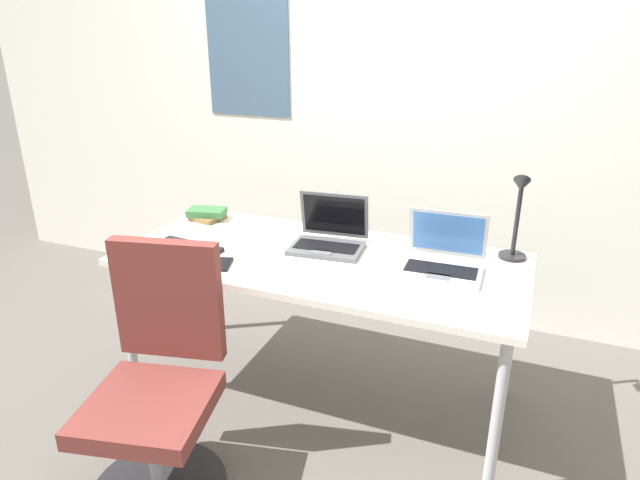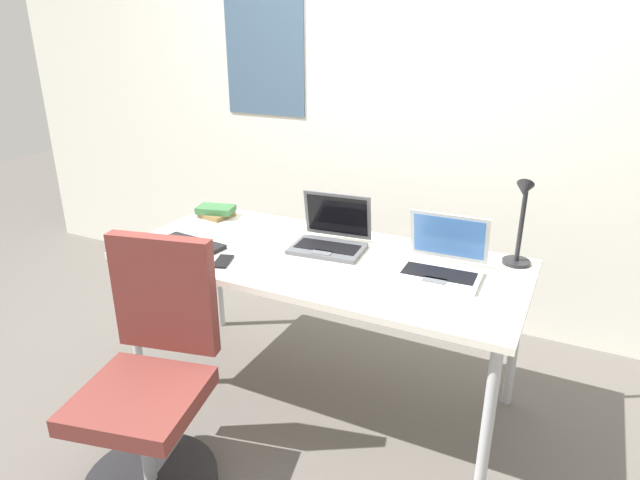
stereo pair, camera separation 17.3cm
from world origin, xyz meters
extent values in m
plane|color=#56514C|center=(0.00, 0.00, 0.00)|extent=(12.00, 12.00, 0.00)
cube|color=silver|center=(0.00, 1.10, 1.30)|extent=(6.00, 0.12, 2.60)
cube|color=#3F5972|center=(-0.90, 1.04, 1.55)|extent=(0.56, 0.01, 0.76)
cube|color=silver|center=(0.00, 0.00, 0.72)|extent=(1.80, 0.80, 0.03)
cylinder|color=#B2B5BA|center=(-0.84, -0.34, 0.35)|extent=(0.04, 0.04, 0.71)
cylinder|color=#B2B5BA|center=(0.84, -0.34, 0.35)|extent=(0.04, 0.04, 0.71)
cylinder|color=#B2B5BA|center=(-0.84, 0.34, 0.35)|extent=(0.04, 0.04, 0.71)
cylinder|color=#B2B5BA|center=(0.84, 0.34, 0.35)|extent=(0.04, 0.04, 0.71)
cylinder|color=black|center=(0.80, 0.31, 0.75)|extent=(0.12, 0.12, 0.02)
cylinder|color=black|center=(0.80, 0.31, 0.93)|extent=(0.02, 0.02, 0.34)
cylinder|color=black|center=(0.80, 0.27, 1.10)|extent=(0.01, 0.08, 0.01)
cone|color=black|center=(0.80, 0.23, 1.10)|extent=(0.07, 0.09, 0.09)
cube|color=#515459|center=(0.00, 0.08, 0.75)|extent=(0.35, 0.25, 0.02)
cube|color=black|center=(0.00, 0.08, 0.76)|extent=(0.30, 0.15, 0.00)
cube|color=#595B60|center=(0.01, 0.00, 0.76)|extent=(0.10, 0.06, 0.00)
cube|color=#515459|center=(-0.01, 0.21, 0.87)|extent=(0.33, 0.08, 0.22)
cube|color=black|center=(-0.01, 0.20, 0.87)|extent=(0.30, 0.06, 0.19)
cube|color=#B7BABC|center=(0.54, 0.02, 0.75)|extent=(0.34, 0.24, 0.02)
cube|color=black|center=(0.54, 0.02, 0.76)|extent=(0.30, 0.14, 0.00)
cube|color=#595B60|center=(0.54, -0.06, 0.76)|extent=(0.09, 0.05, 0.00)
cube|color=#B7BABC|center=(0.53, 0.16, 0.87)|extent=(0.34, 0.08, 0.22)
cube|color=#3F72BF|center=(0.53, 0.16, 0.87)|extent=(0.30, 0.06, 0.19)
cube|color=black|center=(-0.60, -0.15, 0.75)|extent=(0.34, 0.16, 0.02)
ellipsoid|color=black|center=(-0.19, 0.32, 0.76)|extent=(0.10, 0.11, 0.03)
cube|color=black|center=(-0.35, -0.25, 0.74)|extent=(0.10, 0.15, 0.01)
cube|color=brown|center=(-0.75, 0.24, 0.75)|extent=(0.17, 0.17, 0.02)
cube|color=#336638|center=(-0.75, 0.24, 0.78)|extent=(0.22, 0.16, 0.03)
cylinder|color=#A5A8AD|center=(-0.34, -0.83, 0.21)|extent=(0.05, 0.05, 0.34)
cube|color=brown|center=(-0.34, -0.83, 0.42)|extent=(0.53, 0.53, 0.07)
cube|color=brown|center=(-0.39, -0.58, 0.73)|extent=(0.42, 0.15, 0.48)
camera|label=1|loc=(0.85, -2.11, 1.71)|focal=30.99mm
camera|label=2|loc=(1.01, -2.04, 1.71)|focal=30.99mm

